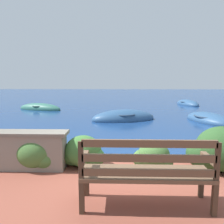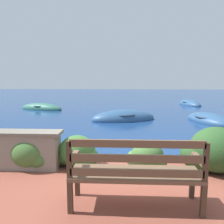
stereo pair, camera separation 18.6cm
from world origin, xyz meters
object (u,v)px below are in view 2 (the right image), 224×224
(rowboat_mid, at_px, (124,119))
(rowboat_nearest, at_px, (209,120))
(rowboat_far, at_px, (41,109))
(rowboat_outer, at_px, (190,104))
(park_bench, at_px, (135,171))

(rowboat_mid, bearing_deg, rowboat_nearest, 159.91)
(rowboat_mid, relative_size, rowboat_far, 1.04)
(rowboat_far, xyz_separation_m, rowboat_outer, (10.01, 2.92, -0.00))
(rowboat_nearest, relative_size, rowboat_mid, 0.88)
(rowboat_far, bearing_deg, rowboat_mid, -15.83)
(park_bench, bearing_deg, rowboat_nearest, 65.24)
(rowboat_mid, relative_size, rowboat_outer, 1.19)
(park_bench, height_order, rowboat_mid, park_bench)
(rowboat_mid, xyz_separation_m, rowboat_far, (-5.13, 3.44, -0.01))
(rowboat_nearest, height_order, rowboat_outer, rowboat_nearest)
(rowboat_mid, height_order, rowboat_far, rowboat_mid)
(rowboat_mid, distance_m, rowboat_outer, 8.02)
(park_bench, xyz_separation_m, rowboat_nearest, (3.66, 7.06, -0.64))
(rowboat_far, bearing_deg, rowboat_outer, 34.30)
(park_bench, xyz_separation_m, rowboat_mid, (-0.11, 7.29, -0.63))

